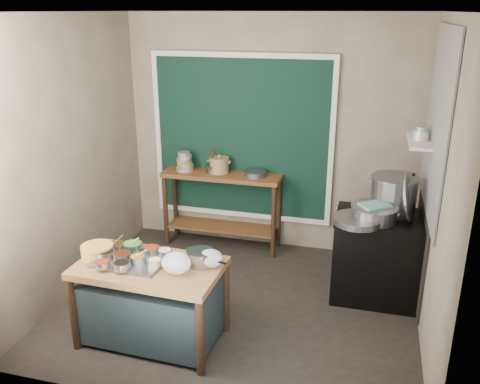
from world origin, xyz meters
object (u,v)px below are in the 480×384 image
(yellow_basin, at_px, (97,251))
(steamer, at_px, (374,213))
(stove_block, at_px, (379,258))
(prep_table, at_px, (152,303))
(utensil_cup, at_px, (213,169))
(condiment_tray, at_px, (131,260))
(saucepan, at_px, (201,258))
(back_counter, at_px, (222,210))
(ceramic_crock, at_px, (219,166))
(stock_pot, at_px, (394,195))

(yellow_basin, bearing_deg, steamer, 26.34)
(stove_block, bearing_deg, prep_table, -146.08)
(utensil_cup, bearing_deg, yellow_basin, -101.85)
(steamer, bearing_deg, condiment_tray, -149.79)
(stove_block, relative_size, steamer, 1.95)
(prep_table, xyz_separation_m, stove_block, (1.93, 1.30, 0.05))
(saucepan, bearing_deg, steamer, 53.54)
(back_counter, xyz_separation_m, yellow_basin, (-0.54, -2.00, 0.33))
(back_counter, bearing_deg, prep_table, -90.93)
(steamer, bearing_deg, ceramic_crock, 154.54)
(stove_block, xyz_separation_m, utensil_cup, (-2.02, 0.74, 0.57))
(yellow_basin, xyz_separation_m, steamer, (2.35, 1.16, 0.15))
(yellow_basin, bearing_deg, prep_table, -2.86)
(stock_pot, bearing_deg, prep_table, -144.05)
(yellow_basin, bearing_deg, stock_pot, 29.68)
(prep_table, distance_m, saucepan, 0.63)
(prep_table, relative_size, steamer, 2.71)
(stove_block, height_order, saucepan, saucepan)
(prep_table, bearing_deg, stock_pot, 38.03)
(prep_table, distance_m, yellow_basin, 0.66)
(yellow_basin, relative_size, ceramic_crock, 1.13)
(back_counter, xyz_separation_m, saucepan, (0.40, -1.92, 0.34))
(saucepan, relative_size, stock_pot, 0.50)
(saucepan, distance_m, stock_pot, 2.09)
(condiment_tray, xyz_separation_m, steamer, (2.02, 1.17, 0.19))
(ceramic_crock, bearing_deg, saucepan, -77.42)
(condiment_tray, height_order, stock_pot, stock_pot)
(condiment_tray, relative_size, yellow_basin, 2.15)
(utensil_cup, xyz_separation_m, stock_pot, (2.10, -0.58, 0.07))
(prep_table, distance_m, stock_pot, 2.58)
(back_counter, distance_m, saucepan, 1.99)
(saucepan, bearing_deg, stock_pot, 56.68)
(utensil_cup, xyz_separation_m, steamer, (1.92, -0.86, -0.04))
(stove_block, distance_m, condiment_tray, 2.49)
(ceramic_crock, xyz_separation_m, steamer, (1.84, -0.88, -0.08))
(stove_block, distance_m, steamer, 0.55)
(prep_table, distance_m, back_counter, 2.03)
(back_counter, relative_size, stock_pot, 3.00)
(back_counter, height_order, utensil_cup, utensil_cup)
(stove_block, height_order, steamer, steamer)
(stove_block, bearing_deg, back_counter, 158.98)
(steamer, bearing_deg, prep_table, -147.20)
(steamer, bearing_deg, stove_block, 51.00)
(back_counter, bearing_deg, stock_pot, -16.01)
(stove_block, distance_m, stock_pot, 0.67)
(saucepan, xyz_separation_m, stock_pot, (1.58, 1.35, 0.25))
(stove_block, xyz_separation_m, yellow_basin, (-2.44, -1.27, 0.38))
(steamer, bearing_deg, yellow_basin, -153.66)
(back_counter, xyz_separation_m, stock_pot, (1.98, -0.57, 0.59))
(utensil_cup, xyz_separation_m, ceramic_crock, (0.08, 0.02, 0.04))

